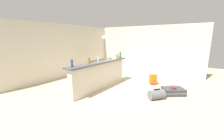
{
  "coord_description": "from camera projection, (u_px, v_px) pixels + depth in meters",
  "views": [
    {
      "loc": [
        -4.5,
        -2.81,
        1.86
      ],
      "look_at": [
        0.19,
        0.45,
        0.6
      ],
      "focal_mm": 23.23,
      "sensor_mm": 36.0,
      "label": 1
    }
  ],
  "objects": [
    {
      "name": "bottle_amber",
      "position": [
        89.0,
        61.0,
        4.7
      ],
      "size": [
        0.06,
        0.06,
        0.23
      ],
      "primitive_type": "cylinder",
      "color": "#9E661E",
      "rests_on": "bar_countertop"
    },
    {
      "name": "duffel_bag_grey",
      "position": [
        156.0,
        95.0,
        4.49
      ],
      "size": [
        0.56,
        0.53,
        0.34
      ],
      "color": "slate",
      "rests_on": "ground_plane"
    },
    {
      "name": "pendant_lamp",
      "position": [
        104.0,
        36.0,
        7.09
      ],
      "size": [
        0.34,
        0.34,
        0.67
      ],
      "color": "black"
    },
    {
      "name": "grocery_bag",
      "position": [
        115.0,
        56.0,
        6.06
      ],
      "size": [
        0.26,
        0.18,
        0.22
      ],
      "primitive_type": "cube",
      "color": "beige",
      "rests_on": "bar_countertop"
    },
    {
      "name": "book_stack",
      "position": [
        173.0,
        87.0,
        4.87
      ],
      "size": [
        0.26,
        0.22,
        0.06
      ],
      "color": "#334C99",
      "rests_on": "suitcase_flat_charcoal"
    },
    {
      "name": "bottle_clear",
      "position": [
        98.0,
        59.0,
        5.25
      ],
      "size": [
        0.06,
        0.06,
        0.21
      ],
      "primitive_type": "cylinder",
      "color": "silver",
      "rests_on": "bar_countertop"
    },
    {
      "name": "bottle_blue",
      "position": [
        72.0,
        63.0,
        4.26
      ],
      "size": [
        0.07,
        0.07,
        0.22
      ],
      "primitive_type": "cylinder",
      "color": "#284C89",
      "rests_on": "bar_countertop"
    },
    {
      "name": "ground_plane",
      "position": [
        119.0,
        88.0,
        5.58
      ],
      "size": [
        13.0,
        13.0,
        0.05
      ],
      "primitive_type": "cube",
      "color": "#BCAD8E"
    },
    {
      "name": "suitcase_flat_charcoal",
      "position": [
        173.0,
        91.0,
        4.88
      ],
      "size": [
        0.81,
        0.86,
        0.22
      ],
      "color": "#38383D",
      "rests_on": "ground_plane"
    },
    {
      "name": "bottle_green",
      "position": [
        120.0,
        55.0,
        6.21
      ],
      "size": [
        0.08,
        0.08,
        0.26
      ],
      "primitive_type": "cylinder",
      "color": "#2D6B38",
      "rests_on": "bar_countertop"
    },
    {
      "name": "wall_back",
      "position": [
        66.0,
        51.0,
        7.0
      ],
      "size": [
        6.6,
        0.1,
        2.5
      ],
      "primitive_type": "cube",
      "color": "beige",
      "rests_on": "ground_plane"
    },
    {
      "name": "bottle_white",
      "position": [
        109.0,
        56.0,
        5.78
      ],
      "size": [
        0.06,
        0.06,
        0.29
      ],
      "primitive_type": "cylinder",
      "color": "silver",
      "rests_on": "bar_countertop"
    },
    {
      "name": "bar_countertop",
      "position": [
        100.0,
        62.0,
        5.25
      ],
      "size": [
        2.96,
        0.4,
        0.05
      ],
      "primitive_type": "cube",
      "color": "#4C4C51",
      "rests_on": "partition_half_wall"
    },
    {
      "name": "dining_table",
      "position": [
        103.0,
        62.0,
        7.42
      ],
      "size": [
        1.1,
        0.8,
        0.74
      ],
      "color": "#332319",
      "rests_on": "ground_plane"
    },
    {
      "name": "wall_right",
      "position": [
        144.0,
        50.0,
        7.92
      ],
      "size": [
        0.1,
        6.0,
        2.5
      ],
      "primitive_type": "cube",
      "color": "beige",
      "rests_on": "ground_plane"
    },
    {
      "name": "dining_chair_near_partition",
      "position": [
        110.0,
        66.0,
        7.1
      ],
      "size": [
        0.41,
        0.41,
        0.93
      ],
      "color": "#9E754C",
      "rests_on": "ground_plane"
    },
    {
      "name": "backpack_orange",
      "position": [
        153.0,
        79.0,
        5.93
      ],
      "size": [
        0.33,
        0.34,
        0.42
      ],
      "color": "orange",
      "rests_on": "ground_plane"
    },
    {
      "name": "partition_half_wall",
      "position": [
        100.0,
        76.0,
        5.36
      ],
      "size": [
        2.8,
        0.2,
        0.98
      ],
      "primitive_type": "cube",
      "color": "beige",
      "rests_on": "ground_plane"
    }
  ]
}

